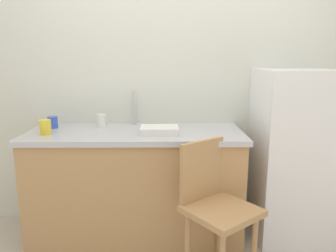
# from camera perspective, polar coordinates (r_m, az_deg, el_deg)

# --- Properties ---
(back_wall) EXTENTS (4.80, 0.10, 2.53)m
(back_wall) POSITION_cam_1_polar(r_m,az_deg,el_deg) (2.75, -0.87, 8.88)
(back_wall) COLOR silver
(back_wall) RESTS_ON ground_plane
(cabinet_base) EXTENTS (1.60, 0.60, 0.82)m
(cabinet_base) POSITION_cam_1_polar(r_m,az_deg,el_deg) (2.61, -5.60, -10.61)
(cabinet_base) COLOR tan
(cabinet_base) RESTS_ON ground_plane
(countertop) EXTENTS (1.64, 0.64, 0.04)m
(countertop) POSITION_cam_1_polar(r_m,az_deg,el_deg) (2.48, -5.80, -1.36)
(countertop) COLOR #B7B7BC
(countertop) RESTS_ON cabinet_base
(faucet) EXTENTS (0.02, 0.02, 0.28)m
(faucet) POSITION_cam_1_polar(r_m,az_deg,el_deg) (2.69, -6.09, 3.16)
(faucet) COLOR #B7B7BC
(faucet) RESTS_ON countertop
(refrigerator) EXTENTS (0.58, 0.58, 1.33)m
(refrigerator) POSITION_cam_1_polar(r_m,az_deg,el_deg) (2.72, 21.25, -4.84)
(refrigerator) COLOR white
(refrigerator) RESTS_ON ground_plane
(chair) EXTENTS (0.56, 0.56, 0.89)m
(chair) POSITION_cam_1_polar(r_m,az_deg,el_deg) (2.14, 8.29, -13.37)
(chair) COLOR tan
(chair) RESTS_ON ground_plane
(dish_tray) EXTENTS (0.28, 0.20, 0.05)m
(dish_tray) POSITION_cam_1_polar(r_m,az_deg,el_deg) (2.39, -1.51, -0.69)
(dish_tray) COLOR white
(dish_tray) RESTS_ON countertop
(cup_yellow) EXTENTS (0.08, 0.08, 0.11)m
(cup_yellow) POSITION_cam_1_polar(r_m,az_deg,el_deg) (2.51, -20.90, -0.19)
(cup_yellow) COLOR yellow
(cup_yellow) RESTS_ON countertop
(cup_white) EXTENTS (0.07, 0.07, 0.11)m
(cup_white) POSITION_cam_1_polar(r_m,az_deg,el_deg) (2.65, -11.70, 0.92)
(cup_white) COLOR white
(cup_white) RESTS_ON countertop
(cup_blue) EXTENTS (0.08, 0.08, 0.09)m
(cup_blue) POSITION_cam_1_polar(r_m,az_deg,el_deg) (2.72, -19.74, 0.61)
(cup_blue) COLOR blue
(cup_blue) RESTS_ON countertop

